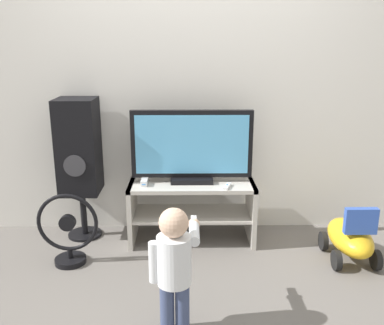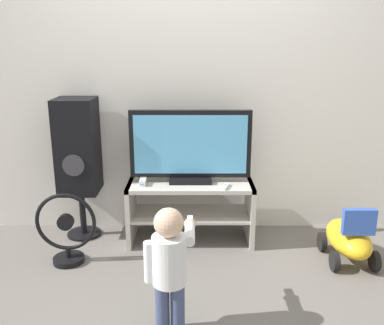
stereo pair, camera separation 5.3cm
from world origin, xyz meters
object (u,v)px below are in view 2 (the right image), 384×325
(television, at_px, (192,147))
(child, at_px, (171,260))
(game_console, at_px, (145,180))
(speaker_tower, at_px, (80,149))
(remote_primary, at_px, (227,187))
(ride_on_toy, at_px, (351,239))
(floor_fan, at_px, (68,232))

(television, relative_size, child, 1.28)
(game_console, xyz_separation_m, speaker_tower, (-0.52, 0.11, 0.23))
(television, bearing_deg, remote_primary, -30.49)
(remote_primary, height_order, child, child)
(game_console, xyz_separation_m, remote_primary, (0.63, -0.11, -0.01))
(remote_primary, bearing_deg, ride_on_toy, -13.69)
(remote_primary, height_order, floor_fan, floor_fan)
(floor_fan, bearing_deg, child, -44.11)
(ride_on_toy, bearing_deg, floor_fan, -179.37)
(child, height_order, speaker_tower, speaker_tower)
(floor_fan, height_order, ride_on_toy, floor_fan)
(child, height_order, ride_on_toy, child)
(television, height_order, ride_on_toy, television)
(remote_primary, bearing_deg, speaker_tower, 169.23)
(child, relative_size, floor_fan, 1.37)
(remote_primary, bearing_deg, game_console, 170.01)
(speaker_tower, height_order, ride_on_toy, speaker_tower)
(remote_primary, bearing_deg, television, 149.51)
(game_console, bearing_deg, child, -76.79)
(ride_on_toy, bearing_deg, speaker_tower, 167.95)
(television, distance_m, game_console, 0.45)
(game_console, relative_size, child, 0.26)
(game_console, bearing_deg, floor_fan, -146.15)
(game_console, bearing_deg, television, 6.95)
(floor_fan, bearing_deg, game_console, 33.85)
(child, relative_size, ride_on_toy, 1.33)
(television, distance_m, child, 1.21)
(television, bearing_deg, ride_on_toy, -17.90)
(television, height_order, child, television)
(floor_fan, bearing_deg, remote_primary, 11.70)
(floor_fan, xyz_separation_m, ride_on_toy, (2.05, 0.02, -0.06))
(child, distance_m, floor_fan, 1.11)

